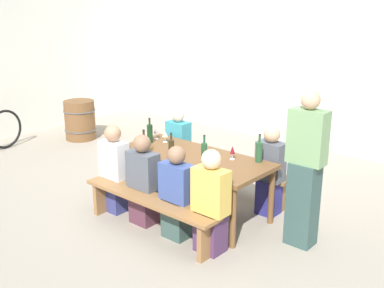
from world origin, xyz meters
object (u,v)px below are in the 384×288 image
object	(u,v)px
wine_glass_2	(171,142)
wine_bottle_1	(204,153)
standing_host	(305,173)
bench_near	(149,205)
wine_bottle_2	(259,152)
wine_bottle_4	(171,149)
seated_guest_far_1	(270,172)
seated_guest_near_3	(211,204)
wine_glass_3	(232,150)
wine_glass_0	(156,130)
seated_guest_near_2	(177,195)
seated_guest_near_1	(143,182)
wine_bottle_3	(144,146)
wine_barrel	(80,120)
wine_glass_1	(165,134)
wine_bottle_0	(150,133)
seated_guest_near_0	(115,171)
seated_guest_far_0	(178,149)
bench_far	(228,170)
tasting_table	(192,162)

from	to	relation	value
wine_glass_2	wine_bottle_1	bearing A→B (deg)	-9.55
wine_bottle_1	standing_host	xyz separation A→B (m)	(1.12, 0.31, -0.05)
bench_near	wine_bottle_2	xyz separation A→B (m)	(0.74, 1.09, 0.53)
wine_bottle_4	seated_guest_far_1	distance (m)	1.25
seated_guest_near_3	standing_host	xyz separation A→B (m)	(0.65, 0.77, 0.29)
wine_glass_3	standing_host	bearing A→B (deg)	-1.93
wine_glass_0	wine_glass_2	world-z (taller)	wine_glass_0
wine_glass_0	wine_glass_3	bearing A→B (deg)	-0.16
seated_guest_near_2	seated_guest_near_1	bearing A→B (deg)	90.00
bench_near	wine_glass_0	world-z (taller)	wine_glass_0
wine_bottle_3	wine_barrel	world-z (taller)	wine_bottle_3
wine_glass_0	standing_host	bearing A→B (deg)	-0.92
wine_glass_0	seated_guest_near_3	size ratio (longest dim) A/B	0.16
wine_bottle_3	wine_glass_1	distance (m)	0.58
bench_near	wine_bottle_3	xyz separation A→B (m)	(-0.46, 0.38, 0.52)
wine_bottle_0	seated_guest_near_0	distance (m)	0.73
bench_near	wine_bottle_0	xyz separation A→B (m)	(-0.78, 0.79, 0.53)
wine_glass_2	seated_guest_near_3	distance (m)	1.28
wine_bottle_3	seated_guest_far_1	bearing A→B (deg)	38.19
seated_guest_near_0	seated_guest_near_1	size ratio (longest dim) A/B	1.02
wine_bottle_4	seated_guest_far_1	size ratio (longest dim) A/B	0.29
wine_bottle_2	wine_bottle_4	size ratio (longest dim) A/B	1.04
wine_bottle_0	seated_guest_near_1	world-z (taller)	seated_guest_near_1
bench_near	wine_bottle_4	distance (m)	0.73
wine_glass_0	seated_guest_near_0	xyz separation A→B (m)	(0.08, -0.81, -0.34)
seated_guest_far_0	wine_bottle_0	bearing A→B (deg)	-1.06
wine_glass_1	wine_glass_2	distance (m)	0.38
wine_bottle_0	wine_glass_2	xyz separation A→B (m)	(0.45, -0.07, -0.01)
bench_far	wine_glass_1	size ratio (longest dim) A/B	12.32
wine_glass_1	seated_guest_near_0	size ratio (longest dim) A/B	0.14
seated_guest_near_2	bench_far	bearing A→B (deg)	12.33
wine_bottle_1	wine_bottle_4	distance (m)	0.42
wine_glass_0	seated_guest_near_1	xyz separation A→B (m)	(0.60, -0.81, -0.35)
seated_guest_near_1	seated_guest_far_1	xyz separation A→B (m)	(0.99, 1.19, 0.03)
bench_near	wine_glass_2	xyz separation A→B (m)	(-0.33, 0.72, 0.52)
seated_guest_near_2	wine_glass_1	bearing A→B (deg)	49.91
wine_bottle_2	seated_guest_near_3	world-z (taller)	seated_guest_near_3
wine_bottle_0	standing_host	distance (m)	2.21
wine_bottle_0	wine_bottle_3	size ratio (longest dim) A/B	1.05
bench_far	wine_bottle_4	world-z (taller)	wine_bottle_4
wine_glass_0	seated_guest_far_1	bearing A→B (deg)	13.34
wine_bottle_4	seated_guest_far_1	xyz separation A→B (m)	(0.86, 0.84, -0.33)
seated_guest_far_0	standing_host	world-z (taller)	standing_host
wine_bottle_0	wine_glass_0	xyz separation A→B (m)	(-0.06, 0.17, -0.01)
seated_guest_near_0	bench_far	bearing A→B (deg)	-29.63
wine_glass_3	wine_bottle_4	bearing A→B (deg)	-140.35
tasting_table	bench_near	bearing A→B (deg)	-90.00
wine_bottle_3	seated_guest_near_0	bearing A→B (deg)	-141.84
tasting_table	seated_guest_near_0	distance (m)	0.98
wine_bottle_4	wine_glass_2	xyz separation A→B (m)	(-0.22, 0.23, -0.00)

